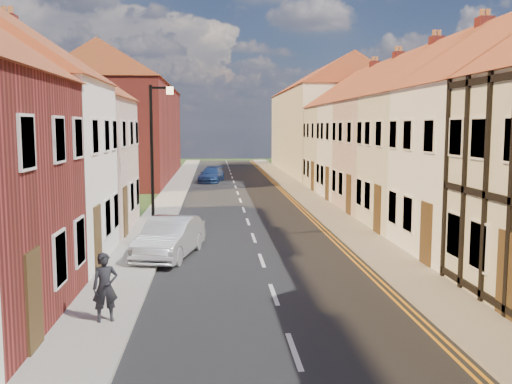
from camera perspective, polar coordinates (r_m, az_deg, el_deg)
road at (r=31.59m, az=-1.24°, el=-1.80°), size 7.00×90.00×0.02m
pavement_left at (r=31.67m, az=-9.22°, el=-1.78°), size 1.80×90.00×0.12m
pavement_right at (r=32.11m, az=6.63°, el=-1.62°), size 1.80×90.00×0.12m
cottage_r_cream_mid at (r=27.01m, az=19.73°, el=5.90°), size 8.30×5.20×9.00m
cottage_r_pink at (r=32.03m, az=15.80°, el=6.08°), size 8.30×6.00×9.00m
cottage_r_white_far at (r=37.15m, az=12.95°, el=6.21°), size 8.30×5.20×9.00m
cottage_r_cream_far at (r=42.34m, az=10.79°, el=6.28°), size 8.30×6.00×9.00m
cottage_l_pink at (r=26.21m, az=-21.37°, el=5.58°), size 8.30×6.30×8.80m
block_right_far at (r=57.26m, az=6.83°, el=7.23°), size 8.30×24.20×10.50m
block_left_far at (r=51.79m, az=-12.85°, el=7.18°), size 8.30×24.20×10.50m
lamppost at (r=21.35m, az=-10.14°, el=3.56°), size 0.88×0.15×6.00m
car_mid at (r=20.43m, az=-8.61°, el=-4.54°), size 2.44×4.54×1.42m
car_far at (r=47.35m, az=-4.47°, el=1.72°), size 2.43×4.44×1.22m
pedestrian_left at (r=13.82m, az=-14.85°, el=-9.19°), size 0.67×0.54×1.61m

